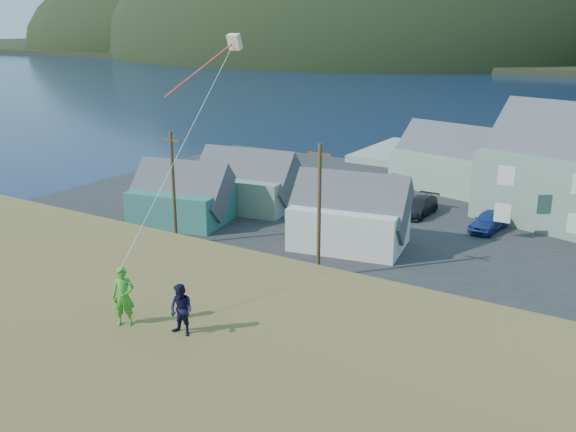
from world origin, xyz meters
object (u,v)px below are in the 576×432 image
at_px(wharf, 476,161).
at_px(kite_flyer_navy, 181,310).
at_px(shed_palegreen_near, 245,182).
at_px(shed_teal, 181,196).
at_px(shed_palegreen_far, 455,160).
at_px(kite_flyer_green, 123,297).
at_px(shed_white, 350,214).

xyz_separation_m(wharf, kite_flyer_navy, (8.36, -59.16, 7.49)).
bearing_deg(shed_palegreen_near, wharf, 59.44).
distance_m(shed_teal, shed_palegreen_far, 26.51).
xyz_separation_m(kite_flyer_green, kite_flyer_navy, (1.80, 0.40, -0.13)).
bearing_deg(shed_palegreen_far, shed_teal, -111.08).
bearing_deg(shed_palegreen_near, kite_flyer_navy, -64.65).
relative_size(kite_flyer_green, kite_flyer_navy, 1.18).
bearing_deg(wharf, shed_palegreen_far, -83.95).
relative_size(shed_teal, shed_white, 0.96).
relative_size(shed_palegreen_far, kite_flyer_navy, 8.34).
bearing_deg(shed_white, wharf, 80.24).
height_order(shed_teal, shed_palegreen_far, shed_palegreen_far).
xyz_separation_m(shed_white, kite_flyer_navy, (8.17, -26.94, 5.44)).
distance_m(shed_white, kite_flyer_green, 28.62).
bearing_deg(shed_palegreen_far, kite_flyer_navy, -67.72).
bearing_deg(kite_flyer_green, shed_white, 68.78).
distance_m(shed_white, shed_palegreen_far, 19.98).
bearing_deg(shed_teal, shed_palegreen_far, 43.68).
xyz_separation_m(shed_palegreen_far, kite_flyer_navy, (7.06, -46.89, 5.06)).
relative_size(shed_white, kite_flyer_navy, 6.03).
height_order(shed_palegreen_near, shed_palegreen_far, shed_palegreen_far).
relative_size(wharf, shed_palegreen_near, 2.83).
height_order(wharf, shed_teal, shed_teal).
bearing_deg(shed_palegreen_near, shed_teal, -115.90).
xyz_separation_m(shed_palegreen_near, kite_flyer_navy, (20.21, -31.12, 5.59)).
bearing_deg(shed_palegreen_near, shed_white, -26.80).
bearing_deg(wharf, shed_teal, -112.11).
bearing_deg(shed_white, shed_palegreen_far, 76.72).
height_order(wharf, shed_palegreen_near, shed_palegreen_near).
height_order(shed_white, kite_flyer_navy, kite_flyer_navy).
xyz_separation_m(shed_teal, shed_palegreen_near, (1.98, 6.00, 0.09)).
relative_size(wharf, shed_white, 2.91).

